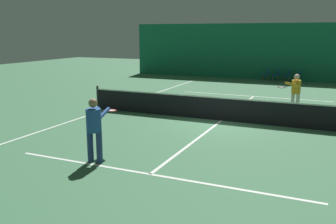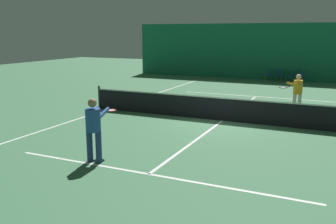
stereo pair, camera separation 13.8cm
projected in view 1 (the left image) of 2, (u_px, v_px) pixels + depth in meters
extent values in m
plane|color=#3D704C|center=(221.00, 121.00, 15.10)|extent=(60.00, 60.00, 0.00)
cube|color=#196B4C|center=(277.00, 52.00, 27.58)|extent=(23.00, 0.12, 4.17)
cube|color=white|center=(270.00, 84.00, 25.73)|extent=(11.00, 0.10, 0.00)
cube|color=white|center=(254.00, 96.00, 20.82)|extent=(8.25, 0.10, 0.00)
cube|color=white|center=(150.00, 174.00, 9.39)|extent=(8.25, 0.10, 0.00)
cube|color=white|center=(106.00, 109.00, 17.30)|extent=(0.10, 23.80, 0.00)
cube|color=white|center=(221.00, 121.00, 15.10)|extent=(0.10, 12.80, 0.00)
cube|color=black|center=(222.00, 109.00, 15.00)|extent=(11.90, 0.02, 0.95)
cube|color=white|center=(222.00, 98.00, 14.91)|extent=(11.90, 0.02, 0.05)
cylinder|color=#333338|center=(98.00, 97.00, 17.36)|extent=(0.10, 0.10, 1.07)
cylinder|color=navy|center=(90.00, 147.00, 10.22)|extent=(0.18, 0.18, 0.87)
cylinder|color=navy|center=(99.00, 147.00, 10.13)|extent=(0.18, 0.18, 0.87)
cylinder|color=#234C99|center=(94.00, 120.00, 10.02)|extent=(0.45, 0.45, 0.63)
sphere|color=#936B4C|center=(93.00, 103.00, 9.92)|extent=(0.24, 0.24, 0.24)
cylinder|color=#234C99|center=(93.00, 113.00, 10.31)|extent=(0.17, 0.60, 0.25)
cylinder|color=#234C99|center=(104.00, 113.00, 10.21)|extent=(0.17, 0.60, 0.25)
cylinder|color=black|center=(106.00, 112.00, 10.68)|extent=(0.06, 0.31, 0.03)
torus|color=red|center=(111.00, 110.00, 10.96)|extent=(0.36, 0.36, 0.03)
cylinder|color=silver|center=(111.00, 110.00, 10.96)|extent=(0.30, 0.30, 0.00)
cylinder|color=beige|center=(298.00, 103.00, 16.55)|extent=(0.22, 0.22, 0.83)
cylinder|color=beige|center=(293.00, 102.00, 16.76)|extent=(0.22, 0.22, 0.83)
cylinder|color=gold|center=(296.00, 87.00, 16.51)|extent=(0.54, 0.54, 0.60)
sphere|color=beige|center=(297.00, 77.00, 16.41)|extent=(0.23, 0.23, 0.23)
cylinder|color=gold|center=(295.00, 85.00, 16.20)|extent=(0.38, 0.54, 0.24)
cylinder|color=gold|center=(289.00, 84.00, 16.45)|extent=(0.38, 0.54, 0.24)
cylinder|color=black|center=(286.00, 87.00, 16.11)|extent=(0.18, 0.28, 0.03)
torus|color=black|center=(281.00, 87.00, 15.94)|extent=(0.45, 0.45, 0.03)
cylinder|color=silver|center=(281.00, 87.00, 15.94)|extent=(0.38, 0.38, 0.00)
cylinder|color=brown|center=(263.00, 77.00, 27.99)|extent=(0.03, 0.03, 0.39)
cylinder|color=brown|center=(262.00, 78.00, 27.65)|extent=(0.03, 0.03, 0.39)
cylinder|color=brown|center=(268.00, 78.00, 27.84)|extent=(0.03, 0.03, 0.39)
cylinder|color=brown|center=(267.00, 78.00, 27.50)|extent=(0.03, 0.03, 0.39)
cube|color=#19479E|center=(265.00, 75.00, 27.70)|extent=(0.44, 0.44, 0.05)
cube|color=#19479E|center=(268.00, 72.00, 27.57)|extent=(0.04, 0.44, 0.40)
cylinder|color=brown|center=(273.00, 78.00, 27.70)|extent=(0.03, 0.03, 0.39)
cylinder|color=brown|center=(272.00, 78.00, 27.36)|extent=(0.03, 0.03, 0.39)
cylinder|color=brown|center=(278.00, 78.00, 27.55)|extent=(0.03, 0.03, 0.39)
cylinder|color=brown|center=(278.00, 79.00, 27.21)|extent=(0.03, 0.03, 0.39)
cube|color=#19479E|center=(276.00, 75.00, 27.41)|extent=(0.44, 0.44, 0.05)
cube|color=#19479E|center=(279.00, 72.00, 27.28)|extent=(0.04, 0.44, 0.40)
cylinder|color=brown|center=(283.00, 78.00, 27.41)|extent=(0.03, 0.03, 0.39)
cylinder|color=brown|center=(283.00, 79.00, 27.07)|extent=(0.03, 0.03, 0.39)
cylinder|color=brown|center=(289.00, 79.00, 27.26)|extent=(0.03, 0.03, 0.39)
cylinder|color=brown|center=(288.00, 79.00, 26.92)|extent=(0.03, 0.03, 0.39)
cube|color=#19479E|center=(286.00, 76.00, 27.12)|extent=(0.44, 0.44, 0.05)
cube|color=#19479E|center=(289.00, 73.00, 26.99)|extent=(0.04, 0.44, 0.40)
cylinder|color=brown|center=(294.00, 79.00, 27.11)|extent=(0.03, 0.03, 0.39)
cylinder|color=brown|center=(293.00, 79.00, 26.78)|extent=(0.03, 0.03, 0.39)
cylinder|color=brown|center=(299.00, 79.00, 26.96)|extent=(0.03, 0.03, 0.39)
cylinder|color=brown|center=(299.00, 80.00, 26.62)|extent=(0.03, 0.03, 0.39)
cube|color=#19479E|center=(297.00, 76.00, 26.82)|extent=(0.44, 0.44, 0.05)
cube|color=#19479E|center=(300.00, 73.00, 26.70)|extent=(0.04, 0.44, 0.40)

